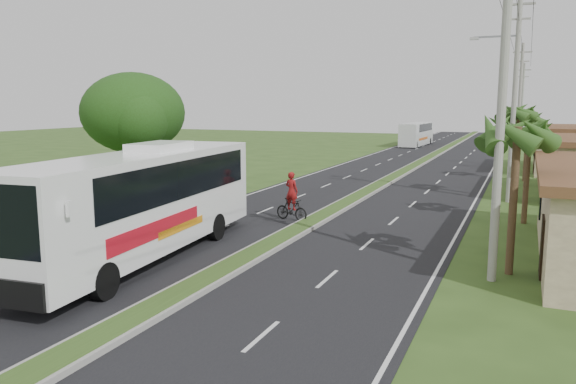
% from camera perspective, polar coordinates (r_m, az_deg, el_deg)
% --- Properties ---
extents(ground, '(180.00, 180.00, 0.00)m').
position_cam_1_polar(ground, '(20.14, -5.54, -7.63)').
color(ground, '#2F491A').
rests_on(ground, ground).
extents(road_asphalt, '(14.00, 160.00, 0.02)m').
position_cam_1_polar(road_asphalt, '(38.50, 8.80, 0.34)').
color(road_asphalt, black).
rests_on(road_asphalt, ground).
extents(median_strip, '(1.20, 160.00, 0.18)m').
position_cam_1_polar(median_strip, '(38.48, 8.81, 0.48)').
color(median_strip, gray).
rests_on(median_strip, ground).
extents(lane_edge_left, '(0.12, 160.00, 0.01)m').
position_cam_1_polar(lane_edge_left, '(40.64, -0.39, 0.89)').
color(lane_edge_left, silver).
rests_on(lane_edge_left, ground).
extents(lane_edge_right, '(0.12, 160.00, 0.01)m').
position_cam_1_polar(lane_edge_right, '(37.45, 18.78, -0.30)').
color(lane_edge_right, silver).
rests_on(lane_edge_right, ground).
extents(palm_verge_a, '(2.40, 2.40, 5.45)m').
position_cam_1_polar(palm_verge_a, '(19.95, 22.29, 5.43)').
color(palm_verge_a, '#473321').
rests_on(palm_verge_a, ground).
extents(palm_verge_b, '(2.40, 2.40, 5.05)m').
position_cam_1_polar(palm_verge_b, '(28.95, 23.34, 5.52)').
color(palm_verge_b, '#473321').
rests_on(palm_verge_b, ground).
extents(palm_verge_c, '(2.40, 2.40, 5.85)m').
position_cam_1_polar(palm_verge_c, '(35.93, 22.44, 7.34)').
color(palm_verge_c, '#473321').
rests_on(palm_verge_c, ground).
extents(palm_verge_d, '(2.40, 2.40, 5.25)m').
position_cam_1_polar(palm_verge_d, '(44.93, 23.20, 6.77)').
color(palm_verge_d, '#473321').
rests_on(palm_verge_d, ground).
extents(shade_tree, '(6.30, 6.00, 7.54)m').
position_cam_1_polar(shade_tree, '(34.40, -15.58, 7.49)').
color(shade_tree, '#473321').
rests_on(shade_tree, ground).
extents(utility_pole_a, '(1.60, 0.28, 11.00)m').
position_cam_1_polar(utility_pole_a, '(18.93, 20.88, 8.18)').
color(utility_pole_a, gray).
rests_on(utility_pole_a, ground).
extents(utility_pole_b, '(3.20, 0.28, 12.00)m').
position_cam_1_polar(utility_pole_b, '(34.93, 21.98, 9.20)').
color(utility_pole_b, gray).
rests_on(utility_pole_b, ground).
extents(utility_pole_c, '(1.60, 0.28, 11.00)m').
position_cam_1_polar(utility_pole_c, '(54.92, 22.45, 8.27)').
color(utility_pole_c, gray).
rests_on(utility_pole_c, ground).
extents(utility_pole_d, '(1.60, 0.28, 10.50)m').
position_cam_1_polar(utility_pole_d, '(74.92, 22.65, 8.09)').
color(utility_pole_d, gray).
rests_on(utility_pole_d, ground).
extents(coach_bus_main, '(3.87, 13.37, 4.26)m').
position_cam_1_polar(coach_bus_main, '(21.28, -14.43, -0.50)').
color(coach_bus_main, white).
rests_on(coach_bus_main, ground).
extents(coach_bus_far, '(2.79, 10.67, 3.08)m').
position_cam_1_polar(coach_bus_far, '(78.51, 12.93, 5.88)').
color(coach_bus_far, silver).
rests_on(coach_bus_far, ground).
extents(motorcyclist, '(1.89, 0.92, 2.44)m').
position_cam_1_polar(motorcyclist, '(27.62, 0.37, -1.12)').
color(motorcyclist, black).
rests_on(motorcyclist, ground).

